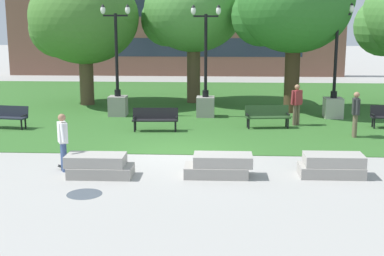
{
  "coord_description": "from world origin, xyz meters",
  "views": [
    {
      "loc": [
        1.24,
        -16.98,
        4.43
      ],
      "look_at": [
        0.43,
        -1.4,
        1.2
      ],
      "focal_mm": 50.0,
      "sensor_mm": 36.0,
      "label": 1
    }
  ],
  "objects_px": {
    "concrete_block_left": "(219,166)",
    "park_bench_far_right": "(6,115)",
    "park_bench_near_right": "(155,118)",
    "person_bystander_near_lawn": "(297,102)",
    "concrete_block_right": "(332,166)",
    "lamp_post_center": "(206,94)",
    "person_bystander_far_lawn": "(356,112)",
    "skateboard": "(76,166)",
    "lamp_post_left": "(118,94)",
    "park_bench_far_left": "(267,115)",
    "lamp_post_right": "(334,95)",
    "concrete_block_center": "(99,166)",
    "person_skateboarder": "(63,139)"
  },
  "relations": [
    {
      "from": "concrete_block_right",
      "to": "lamp_post_center",
      "type": "height_order",
      "value": "lamp_post_center"
    },
    {
      "from": "lamp_post_center",
      "to": "person_bystander_near_lawn",
      "type": "distance_m",
      "value": 4.24
    },
    {
      "from": "park_bench_far_right",
      "to": "person_bystander_far_lawn",
      "type": "distance_m",
      "value": 13.78
    },
    {
      "from": "concrete_block_right",
      "to": "lamp_post_center",
      "type": "bearing_deg",
      "value": 112.97
    },
    {
      "from": "person_bystander_near_lawn",
      "to": "skateboard",
      "type": "bearing_deg",
      "value": -137.12
    },
    {
      "from": "lamp_post_right",
      "to": "skateboard",
      "type": "bearing_deg",
      "value": -137.05
    },
    {
      "from": "concrete_block_left",
      "to": "lamp_post_center",
      "type": "bearing_deg",
      "value": 93.97
    },
    {
      "from": "park_bench_far_left",
      "to": "person_bystander_near_lawn",
      "type": "relative_size",
      "value": 1.08
    },
    {
      "from": "person_skateboarder",
      "to": "lamp_post_left",
      "type": "relative_size",
      "value": 0.34
    },
    {
      "from": "concrete_block_left",
      "to": "park_bench_far_left",
      "type": "height_order",
      "value": "park_bench_far_left"
    },
    {
      "from": "lamp_post_right",
      "to": "lamp_post_center",
      "type": "bearing_deg",
      "value": 179.68
    },
    {
      "from": "lamp_post_center",
      "to": "person_bystander_near_lawn",
      "type": "height_order",
      "value": "lamp_post_center"
    },
    {
      "from": "concrete_block_center",
      "to": "skateboard",
      "type": "relative_size",
      "value": 1.8
    },
    {
      "from": "concrete_block_right",
      "to": "park_bench_far_right",
      "type": "distance_m",
      "value": 13.34
    },
    {
      "from": "concrete_block_right",
      "to": "lamp_post_right",
      "type": "height_order",
      "value": "lamp_post_right"
    },
    {
      "from": "person_bystander_near_lawn",
      "to": "lamp_post_center",
      "type": "bearing_deg",
      "value": 154.92
    },
    {
      "from": "concrete_block_left",
      "to": "concrete_block_right",
      "type": "relative_size",
      "value": 1.07
    },
    {
      "from": "person_bystander_near_lawn",
      "to": "person_bystander_far_lawn",
      "type": "distance_m",
      "value": 2.87
    },
    {
      "from": "lamp_post_left",
      "to": "lamp_post_center",
      "type": "bearing_deg",
      "value": -0.0
    },
    {
      "from": "park_bench_far_left",
      "to": "concrete_block_right",
      "type": "bearing_deg",
      "value": -79.36
    },
    {
      "from": "person_bystander_far_lawn",
      "to": "park_bench_far_right",
      "type": "bearing_deg",
      "value": 175.98
    },
    {
      "from": "skateboard",
      "to": "park_bench_near_right",
      "type": "xyz_separation_m",
      "value": [
        1.74,
        5.52,
        0.45
      ]
    },
    {
      "from": "concrete_block_left",
      "to": "park_bench_far_right",
      "type": "distance_m",
      "value": 10.69
    },
    {
      "from": "concrete_block_left",
      "to": "person_bystander_near_lawn",
      "type": "xyz_separation_m",
      "value": [
        3.2,
        7.46,
        0.68
      ]
    },
    {
      "from": "lamp_post_right",
      "to": "park_bench_far_right",
      "type": "bearing_deg",
      "value": -167.81
    },
    {
      "from": "park_bench_far_right",
      "to": "person_bystander_far_lawn",
      "type": "height_order",
      "value": "person_bystander_far_lawn"
    },
    {
      "from": "concrete_block_right",
      "to": "person_bystander_near_lawn",
      "type": "height_order",
      "value": "person_bystander_near_lawn"
    },
    {
      "from": "concrete_block_right",
      "to": "park_bench_far_right",
      "type": "bearing_deg",
      "value": 152.86
    },
    {
      "from": "park_bench_near_right",
      "to": "person_skateboarder",
      "type": "bearing_deg",
      "value": -109.35
    },
    {
      "from": "skateboard",
      "to": "person_bystander_near_lawn",
      "type": "distance_m",
      "value": 10.24
    },
    {
      "from": "person_skateboarder",
      "to": "person_bystander_far_lawn",
      "type": "xyz_separation_m",
      "value": [
        9.64,
        5.0,
        0.02
      ]
    },
    {
      "from": "skateboard",
      "to": "person_bystander_near_lawn",
      "type": "height_order",
      "value": "person_bystander_near_lawn"
    },
    {
      "from": "park_bench_far_left",
      "to": "park_bench_far_right",
      "type": "bearing_deg",
      "value": -176.6
    },
    {
      "from": "person_skateboarder",
      "to": "park_bench_near_right",
      "type": "relative_size",
      "value": 0.94
    },
    {
      "from": "concrete_block_center",
      "to": "concrete_block_right",
      "type": "height_order",
      "value": "same"
    },
    {
      "from": "concrete_block_right",
      "to": "person_bystander_far_lawn",
      "type": "bearing_deg",
      "value": 69.92
    },
    {
      "from": "concrete_block_left",
      "to": "person_bystander_far_lawn",
      "type": "bearing_deg",
      "value": 46.21
    },
    {
      "from": "concrete_block_left",
      "to": "person_bystander_near_lawn",
      "type": "relative_size",
      "value": 1.12
    },
    {
      "from": "park_bench_near_right",
      "to": "lamp_post_right",
      "type": "xyz_separation_m",
      "value": [
        7.62,
        3.19,
        0.51
      ]
    },
    {
      "from": "skateboard",
      "to": "lamp_post_center",
      "type": "height_order",
      "value": "lamp_post_center"
    },
    {
      "from": "skateboard",
      "to": "person_bystander_far_lawn",
      "type": "bearing_deg",
      "value": 27.04
    },
    {
      "from": "concrete_block_center",
      "to": "concrete_block_left",
      "type": "distance_m",
      "value": 3.42
    },
    {
      "from": "lamp_post_left",
      "to": "lamp_post_center",
      "type": "relative_size",
      "value": 1.01
    },
    {
      "from": "concrete_block_right",
      "to": "lamp_post_right",
      "type": "relative_size",
      "value": 0.36
    },
    {
      "from": "park_bench_near_right",
      "to": "park_bench_far_right",
      "type": "xyz_separation_m",
      "value": [
        -6.12,
        0.22,
        0.0
      ]
    },
    {
      "from": "skateboard",
      "to": "lamp_post_left",
      "type": "distance_m",
      "value": 8.8
    },
    {
      "from": "park_bench_near_right",
      "to": "lamp_post_center",
      "type": "distance_m",
      "value": 3.77
    },
    {
      "from": "concrete_block_right",
      "to": "park_bench_far_right",
      "type": "height_order",
      "value": "park_bench_far_right"
    },
    {
      "from": "park_bench_far_left",
      "to": "lamp_post_center",
      "type": "distance_m",
      "value": 3.54
    },
    {
      "from": "park_bench_far_right",
      "to": "person_bystander_near_lawn",
      "type": "height_order",
      "value": "person_bystander_near_lawn"
    }
  ]
}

